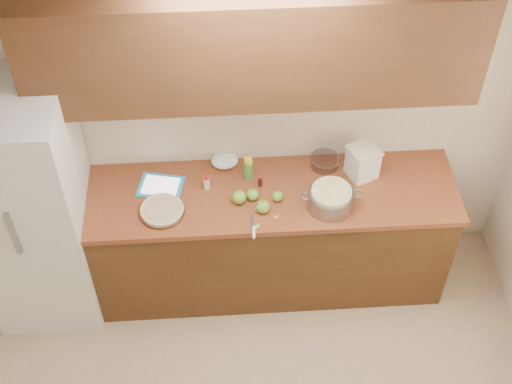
{
  "coord_description": "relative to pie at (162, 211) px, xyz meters",
  "views": [
    {
      "loc": [
        -0.2,
        -1.65,
        4.31
      ],
      "look_at": [
        0.0,
        1.43,
        0.98
      ],
      "focal_mm": 50.0,
      "sensor_mm": 36.0,
      "label": 1
    }
  ],
  "objects": [
    {
      "name": "apple_left",
      "position": [
        0.49,
        0.06,
        0.02
      ],
      "size": [
        0.09,
        0.09,
        0.1
      ],
      "color": "#6A9E2A",
      "rests_on": "counter_run"
    },
    {
      "name": "pie",
      "position": [
        0.0,
        0.0,
        0.0
      ],
      "size": [
        0.29,
        0.29,
        0.05
      ],
      "rotation": [
        0.0,
        0.0,
        -0.05
      ],
      "color": "silver",
      "rests_on": "counter_run"
    },
    {
      "name": "peel_c",
      "position": [
        0.72,
        -0.08,
        -0.02
      ],
      "size": [
        0.04,
        0.03,
        0.0
      ],
      "primitive_type": "cube",
      "rotation": [
        0.0,
        0.0,
        0.51
      ],
      "color": "#86B055",
      "rests_on": "counter_run"
    },
    {
      "name": "vanilla_bottle",
      "position": [
        0.63,
        0.2,
        0.02
      ],
      "size": [
        0.03,
        0.03,
        0.08
      ],
      "rotation": [
        0.0,
        0.0,
        -0.14
      ],
      "color": "black",
      "rests_on": "counter_run"
    },
    {
      "name": "tablet",
      "position": [
        -0.02,
        0.22,
        -0.01
      ],
      "size": [
        0.32,
        0.27,
        0.02
      ],
      "rotation": [
        0.0,
        0.0,
        -0.22
      ],
      "color": "#2B98D2",
      "rests_on": "counter_run"
    },
    {
      "name": "flour_canister",
      "position": [
        1.31,
        0.26,
        0.09
      ],
      "size": [
        0.24,
        0.24,
        0.23
      ],
      "rotation": [
        0.0,
        0.0,
        0.41
      ],
      "color": "silver",
      "rests_on": "counter_run"
    },
    {
      "name": "cinnamon_shaker",
      "position": [
        0.28,
        0.2,
        0.03
      ],
      "size": [
        0.04,
        0.04,
        0.1
      ],
      "rotation": [
        0.0,
        0.0,
        -0.09
      ],
      "color": "beige",
      "rests_on": "counter_run"
    },
    {
      "name": "room_shell",
      "position": [
        0.6,
        -1.34,
        0.36
      ],
      "size": [
        3.6,
        3.6,
        3.6
      ],
      "color": "tan",
      "rests_on": "ground"
    },
    {
      "name": "colander",
      "position": [
        1.06,
        -0.01,
        0.05
      ],
      "size": [
        0.39,
        0.29,
        0.15
      ],
      "rotation": [
        0.0,
        0.0,
        -0.22
      ],
      "color": "gray",
      "rests_on": "counter_run"
    },
    {
      "name": "lemon_bottle",
      "position": [
        0.56,
        0.28,
        0.06
      ],
      "size": [
        0.06,
        0.06,
        0.17
      ],
      "rotation": [
        0.0,
        0.0,
        -0.13
      ],
      "color": "#4C8C38",
      "rests_on": "counter_run"
    },
    {
      "name": "paper_towel",
      "position": [
        0.41,
        0.41,
        0.01
      ],
      "size": [
        0.22,
        0.2,
        0.08
      ],
      "primitive_type": "ellipsoid",
      "rotation": [
        0.0,
        0.0,
        -0.29
      ],
      "color": "white",
      "rests_on": "counter_run"
    },
    {
      "name": "apple_front",
      "position": [
        0.63,
        -0.03,
        0.02
      ],
      "size": [
        0.09,
        0.09,
        0.1
      ],
      "color": "#6A9E2A",
      "rests_on": "counter_run"
    },
    {
      "name": "peel_b",
      "position": [
        0.59,
        -0.15,
        -0.02
      ],
      "size": [
        0.05,
        0.04,
        0.0
      ],
      "primitive_type": "cube",
      "rotation": [
        0.0,
        0.0,
        -2.51
      ],
      "color": "#86B055",
      "rests_on": "counter_run"
    },
    {
      "name": "peel_a",
      "position": [
        0.6,
        0.0,
        -0.02
      ],
      "size": [
        0.03,
        0.03,
        0.0
      ],
      "primitive_type": "cube",
      "rotation": [
        0.0,
        0.0,
        0.73
      ],
      "color": "#86B055",
      "rests_on": "counter_run"
    },
    {
      "name": "upper_cabinets",
      "position": [
        0.6,
        0.29,
        1.01
      ],
      "size": [
        2.6,
        0.34,
        0.7
      ],
      "primitive_type": "cube",
      "color": "#542C19",
      "rests_on": "room_shell"
    },
    {
      "name": "paring_knife",
      "position": [
        0.56,
        -0.19,
        -0.02
      ],
      "size": [
        0.03,
        0.19,
        0.02
      ],
      "rotation": [
        0.0,
        0.0,
        -0.06
      ],
      "color": "gray",
      "rests_on": "counter_run"
    },
    {
      "name": "mixing_bowl",
      "position": [
        1.08,
        0.35,
        0.02
      ],
      "size": [
        0.2,
        0.2,
        0.08
      ],
      "rotation": [
        0.0,
        0.0,
        -0.18
      ],
      "color": "silver",
      "rests_on": "counter_run"
    },
    {
      "name": "fridge",
      "position": [
        -0.84,
        0.1,
        -0.04
      ],
      "size": [
        0.7,
        0.7,
        1.8
      ],
      "primitive_type": "cube",
      "color": "silver",
      "rests_on": "ground"
    },
    {
      "name": "apple_center",
      "position": [
        0.58,
        0.08,
        0.02
      ],
      "size": [
        0.08,
        0.08,
        0.09
      ],
      "color": "#6A9E2A",
      "rests_on": "counter_run"
    },
    {
      "name": "apple_extra",
      "position": [
        0.73,
        0.06,
        0.01
      ],
      "size": [
        0.07,
        0.07,
        0.08
      ],
      "color": "#6A9E2A",
      "rests_on": "counter_run"
    },
    {
      "name": "counter_run",
      "position": [
        0.6,
        0.14,
        -0.48
      ],
      "size": [
        2.64,
        0.68,
        0.92
      ],
      "color": "#503016",
      "rests_on": "ground"
    }
  ]
}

